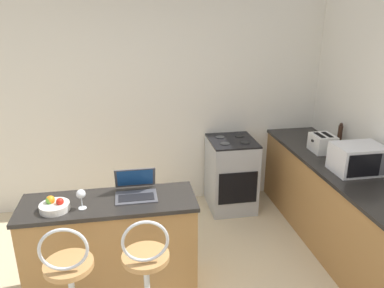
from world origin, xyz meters
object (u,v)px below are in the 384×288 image
mug_white (326,137)px  pepper_mill (340,135)px  fruit_bowl (54,205)px  wine_glass_tall (81,195)px  bar_stool_far (147,282)px  laptop (136,188)px  microwave (358,159)px  stove_range (231,174)px  toaster (323,143)px

mug_white → pepper_mill: bearing=-84.4°
pepper_mill → fruit_bowl: (-2.94, -0.93, -0.10)m
wine_glass_tall → fruit_bowl: size_ratio=0.71×
bar_stool_far → fruit_bowl: bearing=144.4°
laptop → microwave: bearing=2.9°
microwave → stove_range: bearing=129.7°
stove_range → laptop: bearing=-134.4°
toaster → bar_stool_far: bearing=-147.0°
stove_range → toaster: bearing=-31.8°
pepper_mill → mug_white: size_ratio=2.66×
laptop → stove_range: size_ratio=0.38×
toaster → pepper_mill: (0.26, 0.11, 0.04)m
microwave → mug_white: 0.93m
pepper_mill → fruit_bowl: size_ratio=1.23×
wine_glass_tall → toaster: bearing=18.7°
wine_glass_tall → bar_stool_far: bearing=-45.5°
bar_stool_far → microwave: (2.06, 0.74, 0.52)m
toaster → wine_glass_tall: size_ratio=1.62×
bar_stool_far → fruit_bowl: bar_stool_far is taller
stove_range → wine_glass_tall: 2.18m
toaster → mug_white: toaster is taller
bar_stool_far → fruit_bowl: (-0.67, 0.48, 0.42)m
mug_white → fruit_bowl: bearing=-158.3°
mug_white → laptop: bearing=-156.1°
toaster → wine_glass_tall: bearing=-161.3°
laptop → pepper_mill: (2.30, 0.78, 0.08)m
pepper_mill → mug_white: pepper_mill is taller
microwave → fruit_bowl: size_ratio=1.98×
microwave → stove_range: microwave is taller
toaster → fruit_bowl: 2.80m
toaster → pepper_mill: pepper_mill is taller
pepper_mill → mug_white: bearing=95.6°
bar_stool_far → pepper_mill: 2.72m
laptop → wine_glass_tall: (-0.42, -0.16, 0.06)m
microwave → fruit_bowl: (-2.73, -0.26, -0.10)m
wine_glass_tall → mug_white: size_ratio=1.53×
toaster → fruit_bowl: size_ratio=1.15×
laptop → fruit_bowl: bearing=-166.5°
bar_stool_far → stove_range: (1.14, 1.84, -0.06)m
bar_stool_far → laptop: bearing=93.4°
stove_range → mug_white: bearing=-10.1°
toaster → stove_range: (-0.86, 0.53, -0.54)m
laptop → mug_white: 2.50m
stove_range → pepper_mill: pepper_mill is taller
wine_glass_tall → pepper_mill: (2.73, 0.94, 0.02)m
fruit_bowl → bar_stool_far: bearing=-35.6°
toaster → mug_white: (0.24, 0.34, -0.05)m
pepper_mill → wine_glass_tall: bearing=-160.9°
bar_stool_far → fruit_bowl: 0.93m
microwave → toaster: (-0.05, 0.57, -0.04)m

